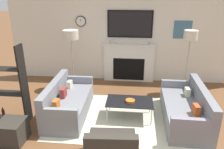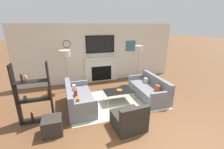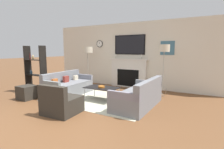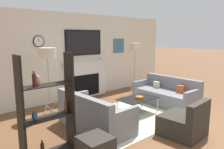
# 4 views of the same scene
# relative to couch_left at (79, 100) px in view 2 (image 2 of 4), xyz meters

# --- Properties ---
(ground_plane) EXTENTS (60.00, 60.00, 0.00)m
(ground_plane) POSITION_rel_couch_left_xyz_m (1.33, -1.94, -0.29)
(ground_plane) COLOR brown
(fireplace_wall) EXTENTS (7.53, 0.28, 2.70)m
(fireplace_wall) POSITION_rel_couch_left_xyz_m (1.33, 2.33, 0.94)
(fireplace_wall) COLOR silver
(fireplace_wall) RESTS_ON ground_plane
(area_rug) EXTENTS (3.27, 2.11, 0.01)m
(area_rug) POSITION_rel_couch_left_xyz_m (1.33, 0.00, -0.29)
(area_rug) COLOR beige
(area_rug) RESTS_ON ground_plane
(couch_left) EXTENTS (0.85, 1.80, 0.80)m
(couch_left) POSITION_rel_couch_left_xyz_m (0.00, 0.00, 0.00)
(couch_left) COLOR slate
(couch_left) RESTS_ON ground_plane
(couch_right) EXTENTS (0.88, 1.90, 0.79)m
(couch_right) POSITION_rel_couch_left_xyz_m (2.66, 0.00, -0.01)
(couch_right) COLOR slate
(couch_right) RESTS_ON ground_plane
(armchair) EXTENTS (0.84, 0.83, 0.76)m
(armchair) POSITION_rel_couch_left_xyz_m (1.17, -1.47, -0.03)
(armchair) COLOR #302C25
(armchair) RESTS_ON ground_plane
(coffee_table) EXTENTS (1.03, 0.62, 0.42)m
(coffee_table) POSITION_rel_couch_left_xyz_m (1.42, 0.01, 0.10)
(coffee_table) COLOR black
(coffee_table) RESTS_ON ground_plane
(decorative_bowl) EXTENTS (0.21, 0.21, 0.06)m
(decorative_bowl) POSITION_rel_couch_left_xyz_m (1.43, -0.03, 0.16)
(decorative_bowl) COLOR #BB641E
(decorative_bowl) RESTS_ON coffee_table
(floor_lamp_left) EXTENTS (0.43, 0.43, 1.71)m
(floor_lamp_left) POSITION_rel_couch_left_xyz_m (-0.28, 1.54, 1.27)
(floor_lamp_left) COLOR #9E998E
(floor_lamp_left) RESTS_ON ground_plane
(floor_lamp_right) EXTENTS (0.36, 0.36, 1.76)m
(floor_lamp_right) POSITION_rel_couch_left_xyz_m (2.94, 1.54, 1.31)
(floor_lamp_right) COLOR #9E998E
(floor_lamp_right) RESTS_ON ground_plane
(shelf_unit) EXTENTS (0.89, 0.28, 1.72)m
(shelf_unit) POSITION_rel_couch_left_xyz_m (-1.22, -0.36, 0.52)
(shelf_unit) COLOR black
(shelf_unit) RESTS_ON ground_plane
(ottoman) EXTENTS (0.48, 0.48, 0.44)m
(ottoman) POSITION_rel_couch_left_xyz_m (-0.76, -1.07, -0.07)
(ottoman) COLOR #302C25
(ottoman) RESTS_ON ground_plane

